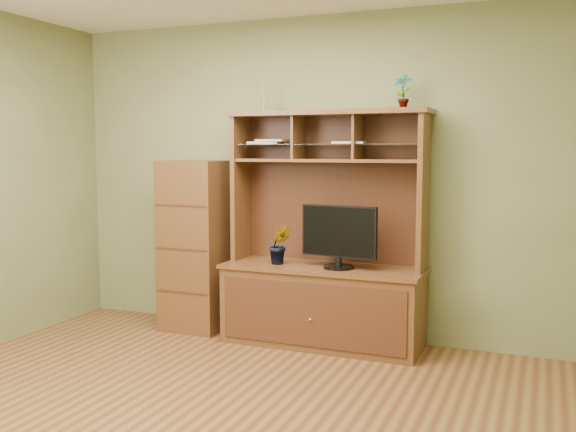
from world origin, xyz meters
The scene contains 8 objects.
room centered at (0.00, 0.00, 1.35)m, with size 4.54×4.04×2.74m.
media_hutch centered at (0.22, 1.73, 0.52)m, with size 1.66×0.61×1.90m.
monitor centered at (0.37, 1.65, 0.91)m, with size 0.63×0.24×0.50m.
orchid_plant centered at (-0.14, 1.65, 0.81)m, with size 0.18×0.14×0.32m, color #33591E.
top_plant centered at (0.82, 1.80, 2.03)m, with size 0.14×0.09×0.27m, color #2C5C20.
reed_diffuser centered at (-0.34, 1.80, 2.02)m, with size 0.06×0.06×0.30m.
magazines centered at (-0.08, 1.80, 1.65)m, with size 1.02×0.23×0.04m.
side_cabinet centered at (-0.99, 1.74, 0.75)m, with size 0.53×0.49×1.49m.
Camera 1 is at (1.89, -3.15, 1.59)m, focal length 40.00 mm.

